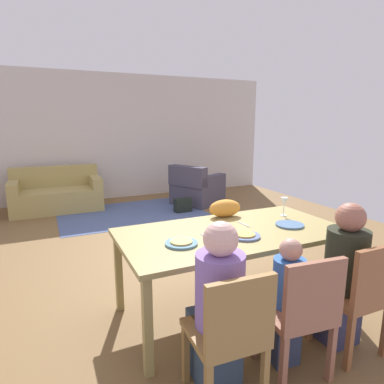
{
  "coord_description": "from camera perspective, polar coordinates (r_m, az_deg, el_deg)",
  "views": [
    {
      "loc": [
        -1.7,
        -3.64,
        1.67
      ],
      "look_at": [
        -0.11,
        -0.15,
        0.85
      ],
      "focal_mm": 30.63,
      "sensor_mm": 36.0,
      "label": 1
    }
  ],
  "objects": [
    {
      "name": "ground_plane",
      "position": [
        4.8,
        -2.2,
        -8.44
      ],
      "size": [
        6.88,
        6.24,
        0.02
      ],
      "primitive_type": "cube",
      "color": "brown"
    },
    {
      "name": "back_wall",
      "position": [
        7.53,
        -11.64,
        9.38
      ],
      "size": [
        6.88,
        0.1,
        2.7
      ],
      "primitive_type": "cube",
      "color": "beige",
      "rests_on": "ground_plane"
    },
    {
      "name": "dining_table",
      "position": [
        2.87,
        7.11,
        -7.89
      ],
      "size": [
        1.93,
        0.99,
        0.76
      ],
      "color": "#9C8B4D",
      "rests_on": "ground_plane"
    },
    {
      "name": "plate_near_man",
      "position": [
        2.51,
        -1.87,
        -8.92
      ],
      "size": [
        0.25,
        0.25,
        0.02
      ],
      "primitive_type": "cylinder",
      "color": "teal",
      "rests_on": "dining_table"
    },
    {
      "name": "pizza_near_man",
      "position": [
        2.51,
        -1.88,
        -8.6
      ],
      "size": [
        0.17,
        0.17,
        0.01
      ],
      "primitive_type": "cylinder",
      "color": "#D5A852",
      "rests_on": "plate_near_man"
    },
    {
      "name": "plate_near_child",
      "position": [
        2.7,
        9.16,
        -7.56
      ],
      "size": [
        0.25,
        0.25,
        0.02
      ],
      "primitive_type": "cylinder",
      "color": "#586DA0",
      "rests_on": "dining_table"
    },
    {
      "name": "pizza_near_child",
      "position": [
        2.7,
        9.17,
        -7.26
      ],
      "size": [
        0.17,
        0.17,
        0.01
      ],
      "primitive_type": "cylinder",
      "color": "gold",
      "rests_on": "plate_near_child"
    },
    {
      "name": "plate_near_woman",
      "position": [
        3.07,
        16.64,
        -5.49
      ],
      "size": [
        0.25,
        0.25,
        0.02
      ],
      "primitive_type": "cylinder",
      "color": "#4B6F98",
      "rests_on": "dining_table"
    },
    {
      "name": "wine_glass",
      "position": [
        3.35,
        15.75,
        -1.81
      ],
      "size": [
        0.07,
        0.07,
        0.19
      ],
      "color": "silver",
      "rests_on": "dining_table"
    },
    {
      "name": "fork",
      "position": [
        2.67,
        2.36,
        -7.78
      ],
      "size": [
        0.02,
        0.15,
        0.01
      ],
      "primitive_type": "cube",
      "rotation": [
        0.0,
        0.0,
        0.02
      ],
      "color": "silver",
      "rests_on": "dining_table"
    },
    {
      "name": "knife",
      "position": [
        3.01,
        8.97,
        -5.57
      ],
      "size": [
        0.02,
        0.17,
        0.01
      ],
      "primitive_type": "cube",
      "rotation": [
        0.0,
        0.0,
        0.05
      ],
      "color": "silver",
      "rests_on": "dining_table"
    },
    {
      "name": "dining_chair_man",
      "position": [
        2.06,
        6.7,
        -22.93
      ],
      "size": [
        0.44,
        0.44,
        0.87
      ],
      "color": "olive",
      "rests_on": "ground_plane"
    },
    {
      "name": "person_man",
      "position": [
        2.17,
        4.33,
        -20.09
      ],
      "size": [
        0.3,
        0.41,
        1.11
      ],
      "color": "#2F4258",
      "rests_on": "ground_plane"
    },
    {
      "name": "dining_chair_child",
      "position": [
        2.33,
        18.47,
        -18.88
      ],
      "size": [
        0.46,
        0.46,
        0.87
      ],
      "color": "#935A42",
      "rests_on": "ground_plane"
    },
    {
      "name": "person_child",
      "position": [
        2.48,
        15.79,
        -18.36
      ],
      "size": [
        0.22,
        0.3,
        0.92
      ],
      "color": "#2E3956",
      "rests_on": "ground_plane"
    },
    {
      "name": "dining_chair_woman",
      "position": [
        2.7,
        27.21,
        -15.25
      ],
      "size": [
        0.42,
        0.42,
        0.87
      ],
      "color": "brown",
      "rests_on": "ground_plane"
    },
    {
      "name": "person_woman",
      "position": [
        2.78,
        24.39,
        -13.6
      ],
      "size": [
        0.3,
        0.4,
        1.11
      ],
      "color": "#313455",
      "rests_on": "ground_plane"
    },
    {
      "name": "cat",
      "position": [
        3.22,
        5.76,
        -2.81
      ],
      "size": [
        0.34,
        0.2,
        0.17
      ],
      "primitive_type": "ellipsoid",
      "rotation": [
        0.0,
        0.0,
        -0.12
      ],
      "color": "orange",
      "rests_on": "dining_table"
    },
    {
      "name": "area_rug",
      "position": [
        6.24,
        -10.42,
        -3.63
      ],
      "size": [
        2.6,
        1.8,
        0.01
      ],
      "primitive_type": "cube",
      "color": "#495983",
      "rests_on": "ground_plane"
    },
    {
      "name": "couch",
      "position": [
        6.84,
        -22.47,
        -0.38
      ],
      "size": [
        1.62,
        0.86,
        0.82
      ],
      "color": "tan",
      "rests_on": "ground_plane"
    },
    {
      "name": "armchair",
      "position": [
        6.79,
        0.72,
        0.58
      ],
      "size": [
        1.16,
        1.15,
        0.82
      ],
      "color": "#433F50",
      "rests_on": "ground_plane"
    },
    {
      "name": "handbag",
      "position": [
        6.21,
        -1.61,
        -2.3
      ],
      "size": [
        0.32,
        0.16,
        0.26
      ],
      "primitive_type": "cube",
      "color": "black",
      "rests_on": "ground_plane"
    }
  ]
}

